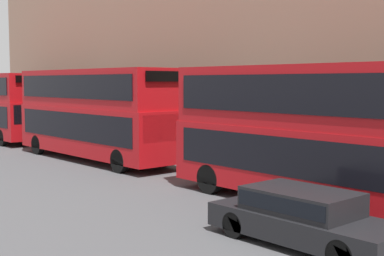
{
  "coord_description": "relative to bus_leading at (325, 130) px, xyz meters",
  "views": [
    {
      "loc": [
        -11.8,
        -3.98,
        3.8
      ],
      "look_at": [
        0.48,
        9.99,
        2.18
      ],
      "focal_mm": 50.0,
      "sensor_mm": 36.0,
      "label": 1
    }
  ],
  "objects": [
    {
      "name": "bus_leading",
      "position": [
        0.0,
        0.0,
        0.0
      ],
      "size": [
        2.59,
        10.8,
        4.3
      ],
      "color": "#A80F14",
      "rests_on": "ground"
    },
    {
      "name": "bus_second_in_queue",
      "position": [
        -0.0,
        13.1,
        0.04
      ],
      "size": [
        2.59,
        10.85,
        4.36
      ],
      "color": "#A80F14",
      "rests_on": "ground"
    },
    {
      "name": "car_dark_sedan",
      "position": [
        -3.4,
        -1.8,
        -1.68
      ],
      "size": [
        1.82,
        4.68,
        1.3
      ],
      "color": "black",
      "rests_on": "ground"
    }
  ]
}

